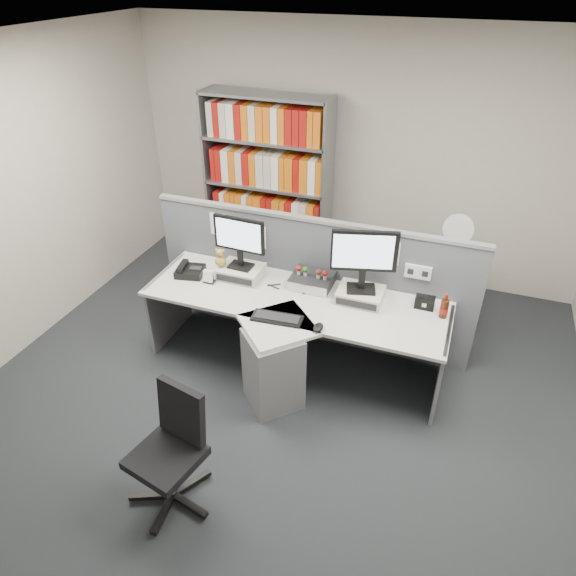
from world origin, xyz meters
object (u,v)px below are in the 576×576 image
at_px(mouse, 318,327).
at_px(desk_calendar, 209,277).
at_px(desk_phone, 190,271).
at_px(monitor_left, 239,238).
at_px(filing_cabinet, 446,290).
at_px(monitor_right, 364,256).
at_px(shelving_unit, 268,188).
at_px(office_chair, 172,446).
at_px(desk_fan, 458,232).
at_px(desk, 286,337).
at_px(desktop_pc, 312,280).
at_px(cola_bottle, 444,308).
at_px(speaker, 425,302).
at_px(keyboard, 277,318).

bearing_deg(mouse, desk_calendar, 163.47).
relative_size(mouse, desk_phone, 0.44).
xyz_separation_m(monitor_left, filing_cabinet, (1.77, 1.02, -0.76)).
distance_m(monitor_right, shelving_unit, 2.05).
distance_m(desk_phone, office_chair, 1.78).
xyz_separation_m(monitor_right, desk_fan, (0.67, 1.02, -0.14)).
bearing_deg(monitor_right, desk, -143.98).
height_order(desktop_pc, cola_bottle, cola_bottle).
height_order(speaker, cola_bottle, cola_bottle).
bearing_deg(desk, cola_bottle, 17.09).
xyz_separation_m(desktop_pc, keyboard, (-0.10, -0.59, -0.03)).
height_order(monitor_left, desk_phone, monitor_left).
bearing_deg(desk_calendar, desktop_pc, 17.22).
distance_m(desk, mouse, 0.45).
distance_m(monitor_left, desk_calendar, 0.45).
bearing_deg(office_chair, speaker, 53.14).
relative_size(keyboard, speaker, 2.65).
xyz_separation_m(keyboard, filing_cabinet, (1.23, 1.52, -0.38)).
bearing_deg(desk_fan, office_chair, -118.57).
relative_size(monitor_right, desk_fan, 1.14).
relative_size(keyboard, desk_calendar, 3.50).
distance_m(desk_phone, cola_bottle, 2.24).
distance_m(shelving_unit, office_chair, 3.29).
relative_size(monitor_left, speaker, 3.03).
height_order(desk_phone, desk_calendar, desk_calendar).
height_order(desk_calendar, speaker, desk_calendar).
height_order(desktop_pc, office_chair, office_chair).
distance_m(monitor_left, filing_cabinet, 2.18).
height_order(monitor_left, filing_cabinet, monitor_left).
distance_m(speaker, desk_fan, 0.98).
height_order(desktop_pc, shelving_unit, shelving_unit).
bearing_deg(monitor_right, desktop_pc, 169.78).
bearing_deg(speaker, monitor_left, -177.55).
bearing_deg(filing_cabinet, keyboard, -128.96).
height_order(monitor_left, monitor_right, monitor_right).
xyz_separation_m(desk_calendar, office_chair, (0.50, -1.54, -0.30)).
distance_m(monitor_left, office_chair, 1.86).
bearing_deg(office_chair, monitor_right, 64.57).
distance_m(desk, speaker, 1.19).
distance_m(mouse, speaker, 0.94).
xyz_separation_m(monitor_right, cola_bottle, (0.68, -0.01, -0.34)).
xyz_separation_m(keyboard, speaker, (1.08, 0.57, 0.04)).
distance_m(monitor_right, keyboard, 0.86).
relative_size(desk_calendar, speaker, 0.76).
relative_size(monitor_right, desk_phone, 1.94).
relative_size(filing_cabinet, office_chair, 0.80).
bearing_deg(desk_calendar, monitor_left, 39.85).
bearing_deg(desk_fan, cola_bottle, -89.36).
bearing_deg(office_chair, desktop_pc, 78.47).
bearing_deg(monitor_left, desk_phone, -164.10).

